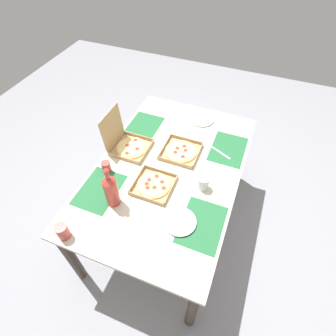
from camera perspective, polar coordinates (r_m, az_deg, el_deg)
The scene contains 18 objects.
ground_plane at distance 2.57m, azimuth 0.00°, elevation -10.73°, with size 6.00×6.00×0.00m, color gray.
dining_table at distance 2.05m, azimuth 0.00°, elevation -1.71°, with size 1.60×1.04×0.73m.
placemat_near_left at distance 1.72m, azimuth 7.24°, elevation -11.87°, with size 0.36×0.26×0.00m, color #236638.
placemat_near_right at distance 2.17m, azimuth 12.70°, elevation 4.00°, with size 0.36×0.26×0.00m, color #236638.
placemat_far_left at distance 1.91m, azimuth -14.45°, elevation -4.50°, with size 0.36×0.26×0.00m, color #236638.
placemat_far_right at distance 2.32m, azimuth -5.29°, elevation 8.77°, with size 0.36×0.26×0.00m, color #236638.
pizza_box_corner_left at distance 2.08m, azimuth 2.75°, elevation 3.55°, with size 0.28×0.28×0.04m.
pizza_box_corner_right at distance 1.86m, azimuth -3.08°, elevation -3.67°, with size 0.27×0.27×0.04m.
pizza_box_edge_far at distance 2.12m, azimuth -8.68°, elevation 5.22°, with size 0.27×0.30×0.31m.
plate_far_left at distance 1.71m, azimuth 2.54°, elevation -11.42°, with size 0.21×0.21×0.02m.
plate_near_right at distance 2.40m, azimuth 7.17°, elevation 10.36°, with size 0.22×0.22×0.02m.
soda_bottle at distance 1.72m, azimuth -12.08°, elevation -4.62°, with size 0.09×0.09×0.32m.
cup_dark at distance 1.74m, azimuth -21.59°, elevation -12.48°, with size 0.07×0.07×0.11m, color #BF4742.
cup_red at distance 1.84m, azimuth 7.57°, elevation -3.16°, with size 0.08×0.08×0.10m, color silver.
cup_clear_right at distance 1.98m, azimuth -13.05°, elevation 0.27°, with size 0.07×0.07×0.09m, color #BF4742.
fork_by_far_right at distance 2.12m, azimuth 11.16°, elevation 3.22°, with size 0.19×0.02×0.01m, color #B7B7BC.
knife_by_far_left at distance 1.70m, azimuth -10.94°, elevation -13.46°, with size 0.21×0.02×0.01m, color #B7B7BC.
fork_by_near_right at distance 2.38m, azimuth 14.02°, elevation 8.58°, with size 0.19×0.02×0.01m, color #B7B7BC.
Camera 1 is at (-1.21, -0.48, 2.21)m, focal length 28.53 mm.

